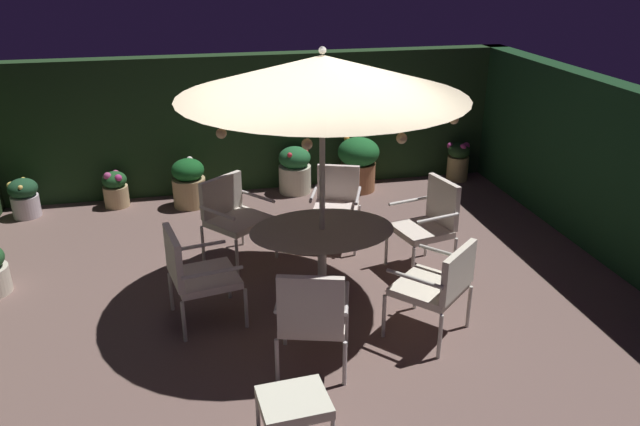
{
  "coord_description": "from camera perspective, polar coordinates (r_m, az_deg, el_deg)",
  "views": [
    {
      "loc": [
        -0.97,
        -5.49,
        3.31
      ],
      "look_at": [
        0.26,
        0.15,
        0.87
      ],
      "focal_mm": 35.18,
      "sensor_mm": 36.0,
      "label": 1
    }
  ],
  "objects": [
    {
      "name": "ground_plane",
      "position": [
        6.49,
        -1.96,
        -7.84
      ],
      "size": [
        7.65,
        7.1,
        0.02
      ],
      "primitive_type": "cube",
      "color": "brown"
    },
    {
      "name": "hedge_backdrop_rear",
      "position": [
        9.25,
        -5.92,
        8.21
      ],
      "size": [
        7.65,
        0.3,
        1.96
      ],
      "primitive_type": "cube",
      "color": "#1D361B",
      "rests_on": "ground_plane"
    },
    {
      "name": "hedge_backdrop_right",
      "position": [
        7.56,
        26.47,
        2.5
      ],
      "size": [
        0.3,
        7.1,
        1.96
      ],
      "primitive_type": "cube",
      "color": "#15361C",
      "rests_on": "ground_plane"
    },
    {
      "name": "patio_dining_table",
      "position": [
        6.3,
        0.2,
        -2.62
      ],
      "size": [
        1.46,
        1.1,
        0.74
      ],
      "color": "beige",
      "rests_on": "ground_plane"
    },
    {
      "name": "patio_umbrella",
      "position": [
        5.78,
        0.22,
        12.32
      ],
      "size": [
        2.69,
        2.69,
        2.51
      ],
      "color": "beige",
      "rests_on": "ground_plane"
    },
    {
      "name": "patio_chair_north",
      "position": [
        5.74,
        10.78,
        -6.25
      ],
      "size": [
        0.86,
        0.86,
        0.93
      ],
      "color": "silver",
      "rests_on": "ground_plane"
    },
    {
      "name": "patio_chair_northeast",
      "position": [
        6.91,
        9.98,
        -0.59
      ],
      "size": [
        0.68,
        0.68,
        1.03
      ],
      "color": "silver",
      "rests_on": "ground_plane"
    },
    {
      "name": "patio_chair_east",
      "position": [
        7.5,
        1.51,
        1.14
      ],
      "size": [
        0.72,
        0.74,
        0.91
      ],
      "color": "silver",
      "rests_on": "ground_plane"
    },
    {
      "name": "patio_chair_southeast",
      "position": [
        7.11,
        -7.98,
        0.07
      ],
      "size": [
        0.86,
        0.85,
        0.96
      ],
      "color": "beige",
      "rests_on": "ground_plane"
    },
    {
      "name": "patio_chair_south",
      "position": [
        5.97,
        -11.38,
        -5.18
      ],
      "size": [
        0.72,
        0.72,
        0.95
      ],
      "color": "silver",
      "rests_on": "ground_plane"
    },
    {
      "name": "patio_chair_southwest",
      "position": [
        5.18,
        -0.72,
        -9.2
      ],
      "size": [
        0.71,
        0.7,
        0.99
      ],
      "color": "silver",
      "rests_on": "ground_plane"
    },
    {
      "name": "ottoman_footrest",
      "position": [
        4.65,
        -2.39,
        -16.97
      ],
      "size": [
        0.52,
        0.46,
        0.38
      ],
      "color": "silver",
      "rests_on": "ground_plane"
    },
    {
      "name": "potted_plant_back_left",
      "position": [
        9.2,
        3.5,
        4.66
      ],
      "size": [
        0.61,
        0.61,
        0.8
      ],
      "color": "#AB6B45",
      "rests_on": "ground_plane"
    },
    {
      "name": "potted_plant_right_far",
      "position": [
        9.09,
        -18.12,
        2.18
      ],
      "size": [
        0.34,
        0.34,
        0.52
      ],
      "color": "tan",
      "rests_on": "ground_plane"
    },
    {
      "name": "potted_plant_left_near",
      "position": [
        9.18,
        -25.31,
        1.34
      ],
      "size": [
        0.38,
        0.38,
        0.53
      ],
      "color": "silver",
      "rests_on": "ground_plane"
    },
    {
      "name": "potted_plant_back_right",
      "position": [
        8.81,
        -11.85,
        2.76
      ],
      "size": [
        0.45,
        0.45,
        0.68
      ],
      "color": "tan",
      "rests_on": "ground_plane"
    },
    {
      "name": "potted_plant_right_near",
      "position": [
        9.87,
        12.45,
        4.71
      ],
      "size": [
        0.33,
        0.33,
        0.6
      ],
      "color": "tan",
      "rests_on": "ground_plane"
    },
    {
      "name": "potted_plant_left_far",
      "position": [
        9.14,
        -2.31,
        3.97
      ],
      "size": [
        0.47,
        0.47,
        0.68
      ],
      "color": "beige",
      "rests_on": "ground_plane"
    }
  ]
}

